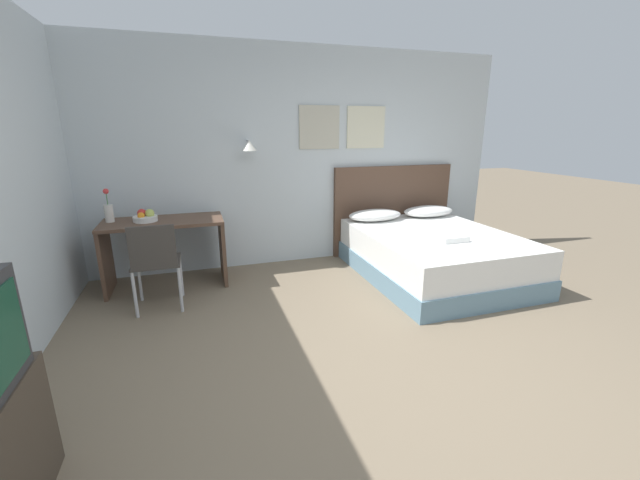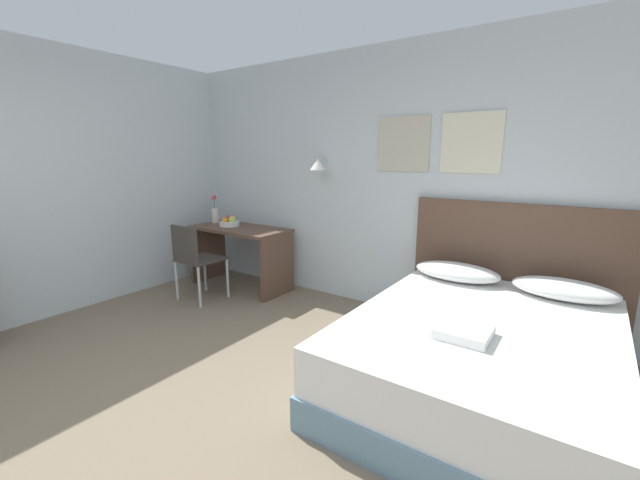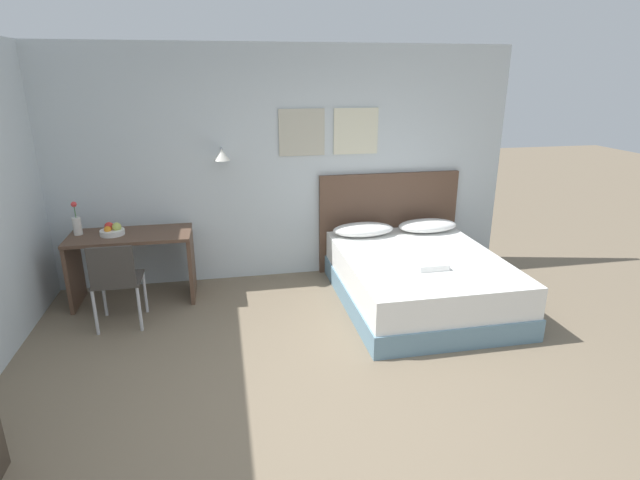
% 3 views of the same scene
% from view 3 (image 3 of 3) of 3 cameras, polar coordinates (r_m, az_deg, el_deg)
% --- Properties ---
extents(ground_plane, '(24.00, 24.00, 0.00)m').
position_cam_3_polar(ground_plane, '(3.80, -0.37, -19.40)').
color(ground_plane, '#756651').
extents(wall_back, '(5.67, 0.31, 2.65)m').
position_cam_3_polar(wall_back, '(5.79, -5.52, 8.47)').
color(wall_back, silver).
rests_on(wall_back, ground_plane).
extents(bed, '(1.61, 2.04, 0.53)m').
position_cam_3_polar(bed, '(5.39, 11.26, -4.45)').
color(bed, '#66899E').
rests_on(bed, ground_plane).
extents(headboard, '(1.73, 0.06, 1.20)m').
position_cam_3_polar(headboard, '(6.20, 7.83, 2.12)').
color(headboard, brown).
rests_on(headboard, ground_plane).
extents(pillow_left, '(0.72, 0.37, 0.14)m').
position_cam_3_polar(pillow_left, '(5.84, 4.96, 1.21)').
color(pillow_left, white).
rests_on(pillow_left, bed).
extents(pillow_right, '(0.72, 0.37, 0.14)m').
position_cam_3_polar(pillow_right, '(6.10, 12.18, 1.63)').
color(pillow_right, white).
rests_on(pillow_right, bed).
extents(folded_towel_near_foot, '(0.30, 0.29, 0.06)m').
position_cam_3_polar(folded_towel_near_foot, '(5.00, 12.35, -2.68)').
color(folded_towel_near_foot, white).
rests_on(folded_towel_near_foot, bed).
extents(desk, '(1.23, 0.59, 0.75)m').
position_cam_3_polar(desk, '(5.62, -20.65, -1.48)').
color(desk, brown).
rests_on(desk, ground_plane).
extents(desk_chair, '(0.43, 0.43, 0.86)m').
position_cam_3_polar(desk_chair, '(5.05, -22.33, -4.02)').
color(desk_chair, '#3D3833').
rests_on(desk_chair, ground_plane).
extents(fruit_bowl, '(0.24, 0.24, 0.13)m').
position_cam_3_polar(fruit_bowl, '(5.58, -22.66, 1.02)').
color(fruit_bowl, silver).
rests_on(fruit_bowl, desk).
extents(flower_vase, '(0.09, 0.09, 0.35)m').
position_cam_3_polar(flower_vase, '(5.71, -26.04, 1.69)').
color(flower_vase, silver).
rests_on(flower_vase, desk).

